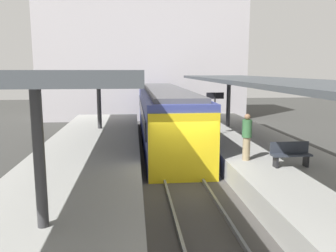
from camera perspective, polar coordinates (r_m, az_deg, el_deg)
The scene contains 13 objects.
ground_plane at distance 12.94m, azimuth 2.66°, elevation -10.28°, with size 80.00×80.00×0.00m, color #383835.
platform_left at distance 12.81m, azimuth -14.58°, elevation -8.42°, with size 4.40×28.00×1.00m, color #9E9E99.
platform_right at distance 13.84m, azimuth 18.58°, elevation -7.28°, with size 4.40×28.00×1.00m, color #9E9E99.
track_ballast at distance 12.91m, azimuth 2.67°, elevation -9.86°, with size 3.20×28.00×0.20m, color #423F3D.
rail_near_side at distance 12.77m, azimuth -0.57°, elevation -9.25°, with size 0.08×28.00×0.14m, color slate.
rail_far_side at distance 12.97m, azimuth 5.86°, elevation -9.00°, with size 0.08×28.00×0.14m, color slate.
commuter_train at distance 20.07m, azimuth -0.52°, elevation 1.87°, with size 2.78×15.61×3.10m.
canopy_left at distance 13.60m, azimuth -14.33°, elevation 8.56°, with size 4.18×21.00×3.35m.
canopy_right at distance 14.58m, azimuth 17.01°, elevation 7.03°, with size 4.18×21.00×2.97m.
platform_bench at distance 12.67m, azimuth 19.82°, elevation -4.35°, with size 1.40×0.41×0.86m.
platform_sign at distance 17.68m, azimuth 7.87°, elevation 3.68°, with size 0.90×0.08×2.21m.
passenger_near_bench at distance 12.99m, azimuth 13.06°, elevation -1.68°, with size 0.36×0.36×1.75m.
station_building_backdrop at distance 32.09m, azimuth -4.24°, elevation 11.40°, with size 18.00×6.00×11.00m, color #B7B2B7.
Camera 1 is at (-1.80, -12.05, 4.35)m, focal length 36.38 mm.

